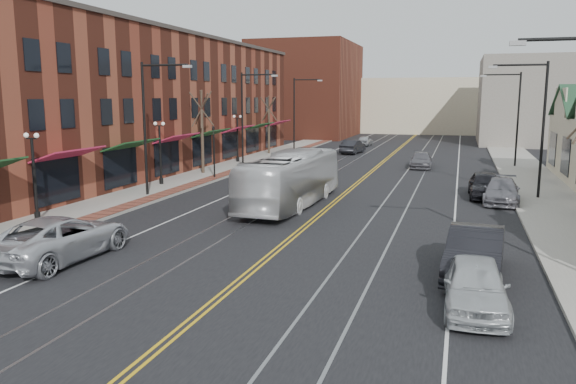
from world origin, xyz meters
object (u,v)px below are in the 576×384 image
Objects in this scene: parked_car_b at (475,253)px; parked_car_d at (485,185)px; parked_suv at (60,238)px; transit_bus at (291,180)px; parked_car_a at (475,285)px; parked_car_c at (501,191)px.

parked_car_b is 1.09× the size of parked_car_d.
parked_car_d is at bearing -128.21° from parked_suv.
parked_car_b is at bearing 136.46° from transit_bus.
parked_suv is 24.53m from parked_car_d.
parked_car_d is at bearing 91.80° from parked_car_b.
parked_suv is 15.02m from parked_car_a.
transit_bus is at bearing -151.19° from parked_car_d.
parked_car_a is 3.23m from parked_car_b.
parked_suv is 1.30× the size of parked_car_d.
parked_suv reaches higher than parked_car_d.
transit_bus reaches higher than parked_car_d.
parked_car_b is 1.05× the size of parked_car_c.
transit_bus is 1.79× the size of parked_suv.
transit_bus is 2.24× the size of parked_car_c.
parked_car_d is at bearing 123.33° from parked_car_c.
parked_car_d is (0.90, 16.17, -0.04)m from parked_car_b.
parked_car_c is 1.04× the size of parked_car_d.
parked_suv reaches higher than parked_car_b.
parked_suv reaches higher than parked_car_c.
parked_car_b is (9.66, -10.12, -0.68)m from transit_bus.
parked_car_c is at bearing -61.02° from parked_car_d.
transit_bus is at bearing -154.79° from parked_car_c.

